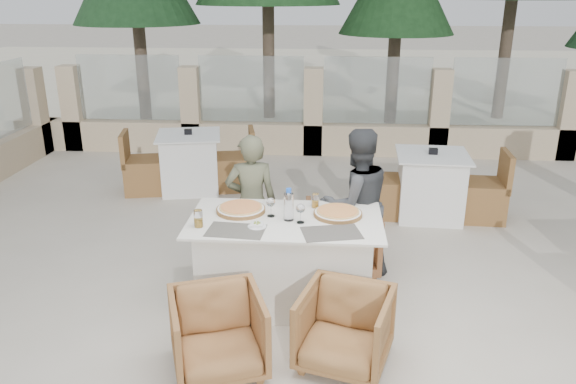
# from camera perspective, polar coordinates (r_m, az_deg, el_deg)

# --- Properties ---
(ground) EXTENTS (80.00, 80.00, 0.00)m
(ground) POSITION_cam_1_polar(r_m,az_deg,el_deg) (4.90, 0.79, -11.64)
(ground) COLOR #BFB5A3
(ground) RESTS_ON ground
(sand_patch) EXTENTS (30.00, 16.00, 0.01)m
(sand_patch) POSITION_cam_1_polar(r_m,az_deg,el_deg) (18.35, 3.41, 11.86)
(sand_patch) COLOR #EEE4C3
(sand_patch) RESTS_ON ground
(perimeter_wall_far) EXTENTS (10.00, 0.34, 1.60)m
(perimeter_wall_far) POSITION_cam_1_polar(r_m,az_deg,el_deg) (9.14, 2.60, 8.77)
(perimeter_wall_far) COLOR #CAB38E
(perimeter_wall_far) RESTS_ON ground
(dining_table) EXTENTS (1.60, 0.90, 0.77)m
(dining_table) POSITION_cam_1_polar(r_m,az_deg,el_deg) (4.81, -0.26, -7.00)
(dining_table) COLOR silver
(dining_table) RESTS_ON ground
(placemat_near_left) EXTENTS (0.47, 0.34, 0.00)m
(placemat_near_left) POSITION_cam_1_polar(r_m,az_deg,el_deg) (4.45, -5.31, -3.91)
(placemat_near_left) COLOR #59554C
(placemat_near_left) RESTS_ON dining_table
(placemat_near_right) EXTENTS (0.51, 0.39, 0.00)m
(placemat_near_right) POSITION_cam_1_polar(r_m,az_deg,el_deg) (4.40, 4.43, -4.16)
(placemat_near_right) COLOR #565049
(placemat_near_right) RESTS_ON dining_table
(pizza_left) EXTENTS (0.44, 0.44, 0.05)m
(pizza_left) POSITION_cam_1_polar(r_m,az_deg,el_deg) (4.81, -4.81, -1.68)
(pizza_left) COLOR #D2471C
(pizza_left) RESTS_ON dining_table
(pizza_right) EXTENTS (0.47, 0.47, 0.05)m
(pizza_right) POSITION_cam_1_polar(r_m,az_deg,el_deg) (4.73, 5.08, -2.09)
(pizza_right) COLOR #CE4F1C
(pizza_right) RESTS_ON dining_table
(water_bottle) EXTENTS (0.10, 0.10, 0.28)m
(water_bottle) POSITION_cam_1_polar(r_m,az_deg,el_deg) (4.58, 0.07, -1.28)
(water_bottle) COLOR silver
(water_bottle) RESTS_ON dining_table
(wine_glass_centre) EXTENTS (0.09, 0.09, 0.18)m
(wine_glass_centre) POSITION_cam_1_polar(r_m,az_deg,el_deg) (4.67, -1.75, -1.44)
(wine_glass_centre) COLOR white
(wine_glass_centre) RESTS_ON dining_table
(wine_glass_near) EXTENTS (0.08, 0.08, 0.18)m
(wine_glass_near) POSITION_cam_1_polar(r_m,az_deg,el_deg) (4.54, 1.28, -2.07)
(wine_glass_near) COLOR white
(wine_glass_near) RESTS_ON dining_table
(beer_glass_left) EXTENTS (0.09, 0.09, 0.14)m
(beer_glass_left) POSITION_cam_1_polar(r_m,az_deg,el_deg) (4.53, -9.10, -2.68)
(beer_glass_left) COLOR #C78D1C
(beer_glass_left) RESTS_ON dining_table
(beer_glass_right) EXTENTS (0.07, 0.07, 0.12)m
(beer_glass_right) POSITION_cam_1_polar(r_m,az_deg,el_deg) (4.88, 2.78, -0.89)
(beer_glass_right) COLOR orange
(beer_glass_right) RESTS_ON dining_table
(olive_dish) EXTENTS (0.13, 0.13, 0.04)m
(olive_dish) POSITION_cam_1_polar(r_m,az_deg,el_deg) (4.49, -3.17, -3.32)
(olive_dish) COLOR white
(olive_dish) RESTS_ON dining_table
(armchair_far_left) EXTENTS (0.67, 0.69, 0.55)m
(armchair_far_left) POSITION_cam_1_polar(r_m,az_deg,el_deg) (5.37, -3.71, -5.36)
(armchair_far_left) COLOR #9C6C39
(armchair_far_left) RESTS_ON ground
(armchair_far_right) EXTENTS (0.72, 0.74, 0.65)m
(armchair_far_right) POSITION_cam_1_polar(r_m,az_deg,el_deg) (5.41, 5.50, -4.62)
(armchair_far_right) COLOR brown
(armchair_far_right) RESTS_ON ground
(armchair_near_left) EXTENTS (0.81, 0.82, 0.59)m
(armchair_near_left) POSITION_cam_1_polar(r_m,az_deg,el_deg) (4.07, -7.12, -14.09)
(armchair_near_left) COLOR #926135
(armchair_near_left) RESTS_ON ground
(armchair_near_right) EXTENTS (0.77, 0.78, 0.57)m
(armchair_near_right) POSITION_cam_1_polar(r_m,az_deg,el_deg) (4.13, 5.76, -13.66)
(armchair_near_right) COLOR olive
(armchair_near_right) RESTS_ON ground
(diner_left) EXTENTS (0.53, 0.40, 1.33)m
(diner_left) POSITION_cam_1_polar(r_m,az_deg,el_deg) (5.30, -3.73, -1.13)
(diner_left) COLOR #595B42
(diner_left) RESTS_ON ground
(diner_right) EXTENTS (0.84, 0.76, 1.41)m
(diner_right) POSITION_cam_1_polar(r_m,az_deg,el_deg) (5.19, 6.94, -1.17)
(diner_right) COLOR #3A3C3F
(diner_right) RESTS_ON ground
(bg_table_a) EXTENTS (1.77, 1.12, 0.77)m
(bg_table_a) POSITION_cam_1_polar(r_m,az_deg,el_deg) (7.61, -9.92, 2.98)
(bg_table_a) COLOR silver
(bg_table_a) RESTS_ON ground
(bg_table_b) EXTENTS (1.68, 0.91, 0.77)m
(bg_table_b) POSITION_cam_1_polar(r_m,az_deg,el_deg) (6.81, 14.24, 0.63)
(bg_table_b) COLOR white
(bg_table_b) RESTS_ON ground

